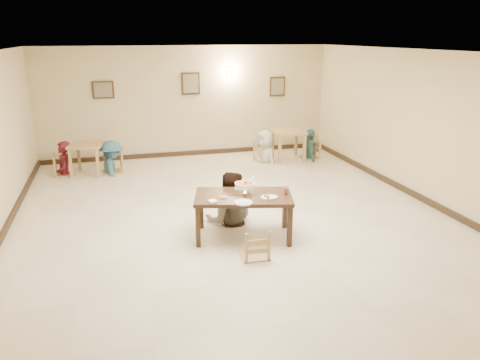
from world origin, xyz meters
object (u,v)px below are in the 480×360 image
object	(u,v)px
bg_diner_c	(265,130)
bg_table_left	(87,149)
chair_far	(231,198)
bg_table_right	(288,136)
bg_diner_a	(61,142)
bg_chair_lr	(112,152)
main_diner	(229,172)
bg_diner_b	(111,141)
bg_chair_ll	(63,156)
main_table	(243,200)
bg_diner_d	(311,129)
curry_warmer	(245,185)
bg_chair_rl	(265,143)
chair_near	(255,230)
bg_chair_rr	(310,139)
drink_glass	(286,191)

from	to	relation	value
bg_diner_c	bg_table_left	bearing A→B (deg)	-110.34
chair_far	bg_table_right	size ratio (longest dim) A/B	1.03
bg_table_left	bg_diner_a	size ratio (longest dim) A/B	0.56
bg_table_right	bg_chair_lr	distance (m)	4.63
main_diner	bg_diner_b	world-z (taller)	main_diner
bg_chair_ll	bg_diner_b	world-z (taller)	bg_diner_b
main_diner	bg_diner_b	distance (m)	4.34
bg_table_right	bg_diner_c	bearing A→B (deg)	174.34
main_table	bg_chair_lr	bearing A→B (deg)	129.09
main_diner	bg_diner_d	distance (m)	5.04
curry_warmer	bg_table_left	size ratio (longest dim) A/B	0.40
chair_far	bg_diner_d	distance (m)	4.99
main_table	bg_table_right	bearing A→B (deg)	75.55
main_table	bg_table_right	distance (m)	5.24
bg_chair_rl	bg_diner_c	world-z (taller)	bg_diner_c
bg_chair_lr	bg_chair_rl	xyz separation A→B (m)	(3.98, 0.06, -0.01)
bg_diner_a	bg_diner_d	size ratio (longest dim) A/B	1.01
chair_near	bg_table_right	distance (m)	5.93
bg_chair_ll	bg_diner_a	world-z (taller)	bg_diner_a
curry_warmer	bg_chair_rl	bearing A→B (deg)	67.78
bg_diner_c	bg_diner_d	size ratio (longest dim) A/B	1.02
bg_chair_lr	chair_near	bearing A→B (deg)	16.44
bg_table_left	bg_diner_c	world-z (taller)	bg_diner_c
bg_chair_rr	bg_diner_b	distance (m)	5.28
chair_far	bg_chair_rl	distance (m)	4.31
chair_near	bg_chair_lr	bearing A→B (deg)	-66.17
main_diner	curry_warmer	xyz separation A→B (m)	(0.07, -0.73, -0.03)
main_diner	bg_table_left	distance (m)	4.66
bg_chair_rl	bg_diner_b	world-z (taller)	bg_diner_b
curry_warmer	bg_table_right	distance (m)	5.24
bg_chair_lr	bg_diner_a	bearing A→B (deg)	-99.92
drink_glass	bg_chair_lr	world-z (taller)	bg_chair_lr
bg_diner_c	drink_glass	bearing A→B (deg)	-35.14
chair_far	bg_chair_rr	size ratio (longest dim) A/B	0.81
bg_chair_lr	bg_diner_b	xyz separation A→B (m)	(0.00, 0.00, 0.29)
bg_diner_c	bg_diner_d	distance (m)	1.29
chair_far	chair_near	size ratio (longest dim) A/B	0.97
bg_table_right	main_table	bearing A→B (deg)	-119.25
drink_glass	bg_table_right	size ratio (longest dim) A/B	0.16
bg_diner_d	bg_diner_b	bearing A→B (deg)	99.91
chair_far	main_diner	distance (m)	0.51
chair_far	bg_chair_rl	size ratio (longest dim) A/B	0.87
chair_near	bg_chair_rl	size ratio (longest dim) A/B	0.89
chair_far	bg_diner_a	bearing A→B (deg)	121.77
bg_chair_rl	bg_table_left	bearing A→B (deg)	76.10
bg_table_right	bg_diner_a	xyz separation A→B (m)	(-5.76, 0.11, 0.16)
curry_warmer	bg_chair_ll	xyz separation A→B (m)	(-3.22, 4.68, -0.43)
bg_chair_ll	bg_chair_rl	size ratio (longest dim) A/B	0.96
drink_glass	chair_far	bearing A→B (deg)	126.85
bg_chair_rr	bg_diner_a	world-z (taller)	bg_diner_a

